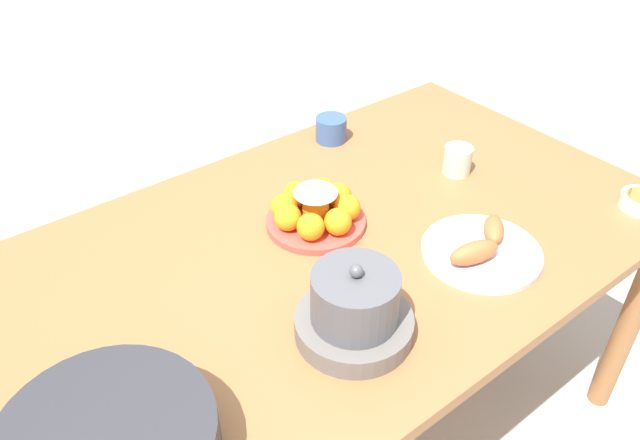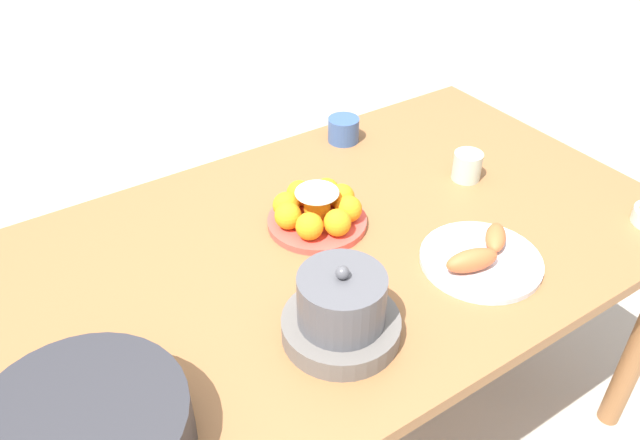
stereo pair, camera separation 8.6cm
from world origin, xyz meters
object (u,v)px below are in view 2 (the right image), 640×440
cake_plate (317,210)px  cup_far (467,166)px  serving_bowl (84,434)px  seafood_platter (481,258)px  cup_near (344,130)px  dining_table (323,274)px  warming_pot (341,312)px

cake_plate → cup_far: bearing=173.8°
serving_bowl → seafood_platter: bearing=179.6°
cake_plate → cup_near: size_ratio=2.65×
dining_table → cup_far: 0.46m
serving_bowl → cup_far: 1.04m
serving_bowl → seafood_platter: 0.81m
dining_table → cup_near: size_ratio=18.78×
seafood_platter → warming_pot: bearing=0.6°
serving_bowl → cup_far: (-1.01, -0.25, -0.02)m
cup_near → dining_table: bearing=49.4°
seafood_platter → cup_far: size_ratio=3.54×
seafood_platter → warming_pot: size_ratio=1.17×
seafood_platter → cup_far: cup_far is taller
seafood_platter → warming_pot: (0.35, 0.00, 0.04)m
warming_pot → serving_bowl: bearing=-1.1°
cup_far → serving_bowl: bearing=13.9°
warming_pot → cake_plate: bearing=-116.0°
cup_far → cake_plate: bearing=-6.2°
cup_far → dining_table: bearing=3.3°
dining_table → cup_near: 0.47m
serving_bowl → cup_near: size_ratio=3.77×
cake_plate → warming_pot: size_ratio=1.04×
seafood_platter → cup_near: (-0.06, -0.58, 0.02)m
cake_plate → cup_near: cake_plate is taller
cake_plate → serving_bowl: bearing=26.2°
cup_near → cup_far: (-0.14, 0.32, 0.00)m
cake_plate → warming_pot: bearing=64.0°
dining_table → seafood_platter: (-0.24, 0.23, 0.10)m
warming_pot → seafood_platter: bearing=-179.4°
cup_near → warming_pot: (0.41, 0.58, 0.03)m
dining_table → serving_bowl: bearing=21.5°
dining_table → warming_pot: size_ratio=7.35×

